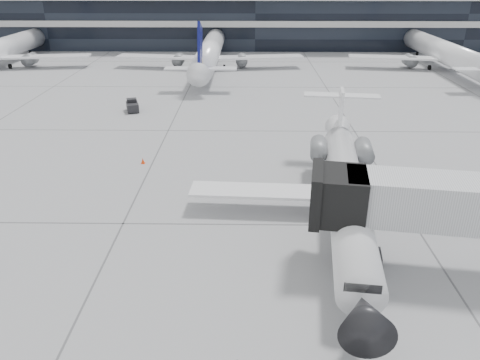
{
  "coord_description": "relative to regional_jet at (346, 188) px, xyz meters",
  "views": [
    {
      "loc": [
        -1.52,
        -27.8,
        16.09
      ],
      "look_at": [
        -1.98,
        1.64,
        2.6
      ],
      "focal_mm": 35.0,
      "sensor_mm": 36.0,
      "label": 1
    }
  ],
  "objects": [
    {
      "name": "ground",
      "position": [
        -5.35,
        -1.4,
        -2.17
      ],
      "size": [
        220.0,
        220.0,
        0.0
      ],
      "primitive_type": "plane",
      "color": "gray",
      "rests_on": "ground"
    },
    {
      "name": "terminal",
      "position": [
        -5.35,
        80.6,
        2.83
      ],
      "size": [
        170.0,
        22.0,
        10.0
      ],
      "primitive_type": "cube",
      "color": "black",
      "rests_on": "ground"
    },
    {
      "name": "bg_jet_left",
      "position": [
        -50.35,
        53.6,
        -2.17
      ],
      "size": [
        32.0,
        40.0,
        9.6
      ],
      "primitive_type": null,
      "color": "white",
      "rests_on": "ground"
    },
    {
      "name": "bg_jet_center",
      "position": [
        -13.35,
        53.6,
        -2.17
      ],
      "size": [
        32.0,
        40.0,
        9.6
      ],
      "primitive_type": null,
      "color": "white",
      "rests_on": "ground"
    },
    {
      "name": "bg_jet_right",
      "position": [
        26.65,
        53.6,
        -2.17
      ],
      "size": [
        32.0,
        40.0,
        9.6
      ],
      "primitive_type": null,
      "color": "white",
      "rests_on": "ground"
    },
    {
      "name": "regional_jet",
      "position": [
        0.0,
        0.0,
        0.0
      ],
      "size": [
        22.02,
        27.49,
        6.35
      ],
      "rotation": [
        0.0,
        0.0,
        -0.13
      ],
      "color": "white",
      "rests_on": "ground"
    },
    {
      "name": "traffic_cone",
      "position": [
        -16.17,
        9.36,
        -1.92
      ],
      "size": [
        0.41,
        0.41,
        0.52
      ],
      "rotation": [
        0.0,
        0.0,
        -0.18
      ],
      "color": "#F53D0C",
      "rests_on": "ground"
    },
    {
      "name": "far_tug",
      "position": [
        -20.81,
        25.91,
        -1.52
      ],
      "size": [
        1.98,
        2.59,
        1.45
      ],
      "rotation": [
        0.0,
        0.0,
        0.31
      ],
      "color": "black",
      "rests_on": "ground"
    }
  ]
}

